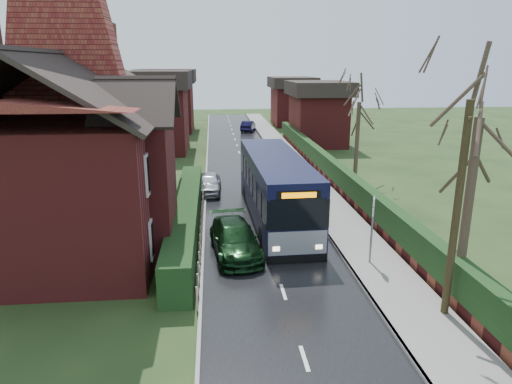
{
  "coord_description": "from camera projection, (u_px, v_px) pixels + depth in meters",
  "views": [
    {
      "loc": [
        -2.46,
        -17.16,
        8.19
      ],
      "look_at": [
        -0.31,
        5.49,
        1.8
      ],
      "focal_mm": 32.0,
      "sensor_mm": 36.0,
      "label": 1
    }
  ],
  "objects": [
    {
      "name": "pavement",
      "position": [
        321.0,
        197.0,
        28.84
      ],
      "size": [
        2.5,
        100.0,
        0.14
      ],
      "primitive_type": "cube",
      "color": "slate",
      "rests_on": "ground"
    },
    {
      "name": "bus_stop_sign",
      "position": [
        373.0,
        220.0,
        18.77
      ],
      "size": [
        0.22,
        0.45,
        3.02
      ],
      "rotation": [
        0.0,
        0.0,
        -0.36
      ],
      "color": "slate",
      "rests_on": "ground"
    },
    {
      "name": "tree_house_side",
      "position": [
        90.0,
        70.0,
        33.01
      ],
      "size": [
        4.6,
        4.6,
        10.45
      ],
      "color": "#3D3224",
      "rests_on": "ground"
    },
    {
      "name": "tree_right_near",
      "position": [
        482.0,
        103.0,
        14.35
      ],
      "size": [
        4.34,
        4.34,
        9.38
      ],
      "color": "#3C2E23",
      "rests_on": "ground"
    },
    {
      "name": "car_green",
      "position": [
        235.0,
        239.0,
        20.26
      ],
      "size": [
        2.46,
        5.0,
        1.4
      ],
      "primitive_type": "imported",
      "rotation": [
        0.0,
        0.0,
        0.11
      ],
      "color": "black",
      "rests_on": "ground"
    },
    {
      "name": "right_wall_hedge",
      "position": [
        346.0,
        182.0,
        28.72
      ],
      "size": [
        0.6,
        50.0,
        1.8
      ],
      "color": "maroon",
      "rests_on": "ground"
    },
    {
      "name": "front_hedge",
      "position": [
        187.0,
        215.0,
        23.11
      ],
      "size": [
        1.2,
        16.0,
        1.6
      ],
      "primitive_type": "cube",
      "color": "black",
      "rests_on": "ground"
    },
    {
      "name": "tree_right_far",
      "position": [
        360.0,
        96.0,
        31.92
      ],
      "size": [
        4.16,
        4.16,
        8.05
      ],
      "color": "#3E2F24",
      "rests_on": "ground"
    },
    {
      "name": "brick_house",
      "position": [
        80.0,
        148.0,
        21.49
      ],
      "size": [
        9.3,
        14.6,
        10.3
      ],
      "color": "maroon",
      "rests_on": "ground"
    },
    {
      "name": "road",
      "position": [
        254.0,
        200.0,
        28.47
      ],
      "size": [
        6.0,
        100.0,
        0.02
      ],
      "primitive_type": "cube",
      "color": "black",
      "rests_on": "ground"
    },
    {
      "name": "telegraph_pole",
      "position": [
        457.0,
        213.0,
        14.41
      ],
      "size": [
        0.43,
        0.89,
        7.19
      ],
      "rotation": [
        0.0,
        0.0,
        -0.39
      ],
      "color": "black",
      "rests_on": "ground"
    },
    {
      "name": "kerb_left",
      "position": [
        205.0,
        201.0,
        28.18
      ],
      "size": [
        0.12,
        100.0,
        0.1
      ],
      "primitive_type": "cube",
      "color": "gray",
      "rests_on": "ground"
    },
    {
      "name": "picket_fence",
      "position": [
        202.0,
        221.0,
        23.27
      ],
      "size": [
        0.1,
        16.0,
        0.9
      ],
      "primitive_type": null,
      "color": "#9B8D69",
      "rests_on": "ground"
    },
    {
      "name": "car_silver",
      "position": [
        209.0,
        183.0,
        29.95
      ],
      "size": [
        1.7,
        3.92,
        1.32
      ],
      "primitive_type": "imported",
      "rotation": [
        0.0,
        0.0,
        -0.04
      ],
      "color": "silver",
      "rests_on": "ground"
    },
    {
      "name": "ground",
      "position": [
        276.0,
        269.0,
        18.89
      ],
      "size": [
        140.0,
        140.0,
        0.0
      ],
      "primitive_type": "plane",
      "color": "#374C20",
      "rests_on": "ground"
    },
    {
      "name": "car_distant",
      "position": [
        248.0,
        126.0,
        57.65
      ],
      "size": [
        2.25,
        4.19,
        1.31
      ],
      "primitive_type": "imported",
      "rotation": [
        0.0,
        0.0,
        2.91
      ],
      "color": "black",
      "rests_on": "ground"
    },
    {
      "name": "kerb_right",
      "position": [
        302.0,
        198.0,
        28.73
      ],
      "size": [
        0.12,
        100.0,
        0.14
      ],
      "primitive_type": "cube",
      "color": "gray",
      "rests_on": "ground"
    },
    {
      "name": "bus",
      "position": [
        275.0,
        189.0,
        24.41
      ],
      "size": [
        2.99,
        11.66,
        3.52
      ],
      "rotation": [
        0.0,
        0.0,
        0.03
      ],
      "color": "black",
      "rests_on": "ground"
    }
  ]
}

